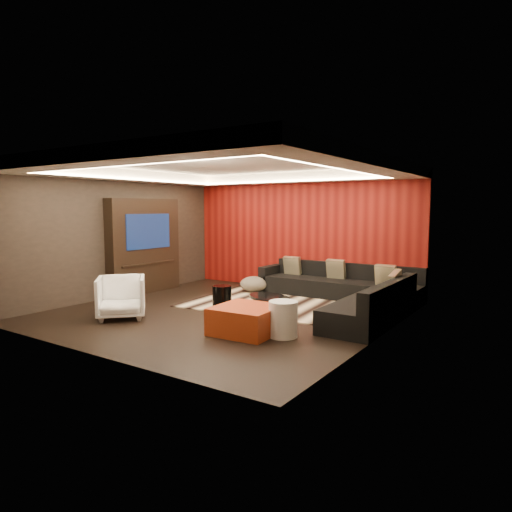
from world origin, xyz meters
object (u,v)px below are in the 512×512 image
Objects in this scene: sectional_sofa at (349,293)px; drum_stool at (222,297)px; coffee_table at (269,301)px; armchair at (121,297)px; white_side_table at (283,319)px; orange_ottoman at (247,320)px.

drum_stool is at bearing -140.14° from sectional_sofa.
coffee_table is 1.32× the size of armchair.
white_side_table is 3.11m from armchair.
coffee_table is at bearing 127.56° from white_side_table.
white_side_table is at bearing -35.86° from armchair.
orange_ottoman is (1.40, -1.16, -0.03)m from drum_stool.
sectional_sofa is (-0.02, 2.68, -0.02)m from white_side_table.
sectional_sofa is (1.98, 1.65, 0.02)m from drum_stool.
orange_ottoman is at bearing -101.63° from sectional_sofa.
orange_ottoman is (0.75, -1.88, 0.10)m from coffee_table.
coffee_table is 2.90m from armchair.
coffee_table is 0.98m from drum_stool.
orange_ottoman is 0.27× the size of sectional_sofa.
white_side_table is at bearing -89.65° from sectional_sofa.
sectional_sofa reaches higher than white_side_table.
drum_stool is 0.12× the size of sectional_sofa.
coffee_table is at bearing 111.80° from orange_ottoman.
white_side_table reaches higher than orange_ottoman.
white_side_table is at bearing 12.17° from orange_ottoman.
white_side_table is 0.66× the size of armchair.
armchair reaches higher than drum_stool.
armchair is at bearing -169.30° from white_side_table.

